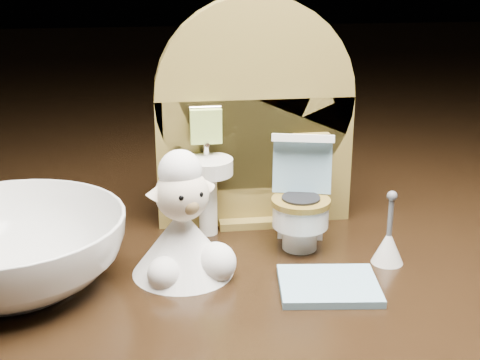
# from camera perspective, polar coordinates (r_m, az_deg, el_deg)

# --- Properties ---
(backdrop_panel) EXTENTS (0.13, 0.05, 0.15)m
(backdrop_panel) POSITION_cam_1_polar(r_m,az_deg,el_deg) (0.44, 1.16, 4.51)
(backdrop_panel) COLOR olive
(backdrop_panel) RESTS_ON ground
(toy_toilet) EXTENTS (0.04, 0.05, 0.07)m
(toy_toilet) POSITION_cam_1_polar(r_m,az_deg,el_deg) (0.42, 5.23, -2.13)
(toy_toilet) COLOR white
(toy_toilet) RESTS_ON ground
(bath_mat) EXTENTS (0.06, 0.05, 0.00)m
(bath_mat) POSITION_cam_1_polar(r_m,az_deg,el_deg) (0.37, 7.58, -8.92)
(bath_mat) COLOR #7FAEC7
(bath_mat) RESTS_ON ground
(toilet_brush) EXTENTS (0.02, 0.02, 0.05)m
(toilet_brush) POSITION_cam_1_polar(r_m,az_deg,el_deg) (0.41, 12.54, -5.36)
(toilet_brush) COLOR white
(toilet_brush) RESTS_ON ground
(plush_lamb) EXTENTS (0.06, 0.06, 0.08)m
(plush_lamb) POSITION_cam_1_polar(r_m,az_deg,el_deg) (0.38, -4.83, -4.41)
(plush_lamb) COLOR white
(plush_lamb) RESTS_ON ground
(ceramic_bowl) EXTENTS (0.15, 0.15, 0.04)m
(ceramic_bowl) POSITION_cam_1_polar(r_m,az_deg,el_deg) (0.39, -19.00, -5.78)
(ceramic_bowl) COLOR white
(ceramic_bowl) RESTS_ON ground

